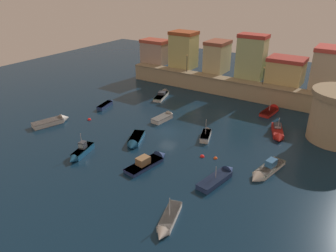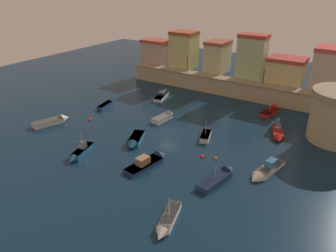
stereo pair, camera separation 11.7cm
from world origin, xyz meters
TOP-DOWN VIEW (x-y plane):
  - ground_plane at (0.00, 0.00)m, footprint 118.28×118.28m
  - quay_wall at (0.00, 20.94)m, footprint 43.46×2.76m
  - old_town_backdrop at (1.09, 24.51)m, footprint 42.92×5.83m
  - quay_lamp_0 at (-8.79, 20.94)m, footprint 0.32×0.32m
  - quay_lamp_1 at (7.67, 20.94)m, footprint 0.32×0.32m
  - moored_boat_0 at (-3.05, 3.80)m, footprint 2.09×5.01m
  - moored_boat_1 at (11.11, 16.76)m, footprint 2.27×5.88m
  - moored_boat_2 at (-17.37, -7.58)m, footprint 3.46×6.28m
  - moored_boat_3 at (14.69, 7.93)m, footprint 3.42×6.08m
  - moored_boat_4 at (-15.39, 2.84)m, footprint 2.01×4.91m
  - moored_boat_5 at (-5.75, -12.65)m, footprint 2.38×5.29m
  - moored_boat_6 at (3.21, -9.05)m, footprint 2.83×6.93m
  - moored_boat_7 at (5.78, 1.66)m, footprint 2.59×4.69m
  - moored_boat_8 at (12.24, -7.43)m, footprint 2.74×6.60m
  - moored_boat_9 at (-9.74, 13.16)m, footprint 3.34×6.96m
  - moored_boat_10 at (-1.89, -5.85)m, footprint 3.57×5.49m
  - moored_boat_11 at (16.36, -3.48)m, footprint 2.93×6.88m
  - moored_boat_12 at (11.28, -17.50)m, footprint 2.68×5.67m
  - mooring_buoy_0 at (8.08, -4.02)m, footprint 0.60×0.60m
  - mooring_buoy_1 at (9.77, -3.47)m, footprint 0.52×0.52m
  - mooring_buoy_2 at (-13.52, -3.46)m, footprint 0.62×0.62m

SIDE VIEW (x-z plane):
  - ground_plane at x=0.00m, z-range 0.00..0.00m
  - mooring_buoy_0 at x=8.08m, z-range -0.30..0.30m
  - mooring_buoy_1 at x=9.77m, z-range -0.26..0.26m
  - mooring_buoy_2 at x=-13.52m, z-range -0.31..0.31m
  - moored_boat_1 at x=11.11m, z-range -1.11..1.75m
  - moored_boat_12 at x=11.28m, z-range -1.16..1.82m
  - moored_boat_8 at x=12.24m, z-range -0.94..1.62m
  - moored_boat_11 at x=16.36m, z-range -0.58..1.28m
  - moored_boat_6 at x=3.21m, z-range -0.67..1.40m
  - moored_boat_4 at x=-15.39m, z-range -0.16..0.91m
  - moored_boat_9 at x=-9.74m, z-range -0.40..1.15m
  - moored_boat_0 at x=-3.05m, z-range -0.40..1.16m
  - moored_boat_10 at x=-1.89m, z-range -0.38..1.17m
  - moored_boat_2 at x=-17.37m, z-range -0.43..1.24m
  - moored_boat_7 at x=5.78m, z-range -1.27..2.10m
  - moored_boat_3 at x=14.69m, z-range -1.04..1.90m
  - moored_boat_5 at x=-5.75m, z-range -1.08..2.17m
  - quay_wall at x=0.00m, z-range 0.01..3.40m
  - quay_lamp_1 at x=7.67m, z-range 3.95..7.32m
  - quay_lamp_0 at x=-8.79m, z-range 3.97..7.63m
  - old_town_backdrop at x=1.09m, z-range 2.28..11.09m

